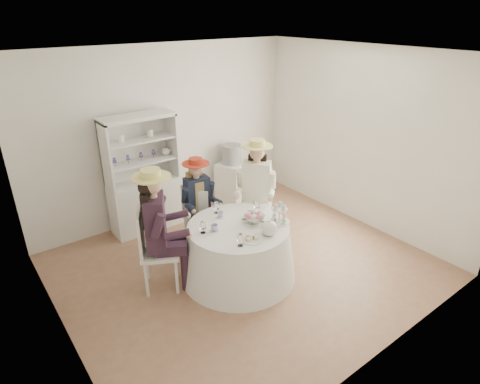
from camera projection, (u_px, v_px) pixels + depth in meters
ground at (245, 265)px, 5.37m from camera, size 4.50×4.50×0.00m
ceiling at (246, 54)px, 4.24m from camera, size 4.50×4.50×0.00m
wall_back at (166, 134)px, 6.25m from camera, size 4.50×0.00×4.50m
wall_front at (391, 243)px, 3.36m from camera, size 4.50×0.00×4.50m
wall_left at (46, 229)px, 3.57m from camera, size 0.00×4.50×4.50m
wall_right at (362, 138)px, 6.05m from camera, size 0.00×4.50×4.50m
tea_table at (238, 251)px, 5.04m from camera, size 1.46×1.46×0.72m
hutch at (144, 190)px, 6.06m from camera, size 1.22×0.82×1.79m
side_table at (232, 182)px, 7.08m from camera, size 0.59×0.59×0.70m
hatbox at (231, 154)px, 6.87m from camera, size 0.39×0.39×0.33m
guest_left at (158, 224)px, 4.62m from camera, size 0.66×0.60×1.55m
guest_mid at (198, 197)px, 5.58m from camera, size 0.49×0.51×1.31m
guest_right at (256, 185)px, 5.67m from camera, size 0.65×0.64×1.52m
spare_chair at (198, 214)px, 5.72m from camera, size 0.50×0.50×0.86m
teacup_a at (214, 228)px, 4.77m from camera, size 0.11×0.11×0.07m
teacup_b at (221, 215)px, 5.08m from camera, size 0.10×0.10×0.07m
teacup_c at (250, 214)px, 5.11m from camera, size 0.10×0.10×0.06m
flower_bowl at (254, 220)px, 4.97m from camera, size 0.27×0.27×0.06m
flower_arrangement at (254, 216)px, 4.91m from camera, size 0.21×0.21×0.08m
table_teapot at (269, 228)px, 4.67m from camera, size 0.27×0.19×0.20m
sandwich_plate at (252, 238)px, 4.60m from camera, size 0.28×0.28×0.06m
cupcake_stand at (279, 215)px, 4.95m from camera, size 0.27×0.27×0.25m
stemware_set at (238, 221)px, 4.86m from camera, size 0.93×0.90×0.15m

